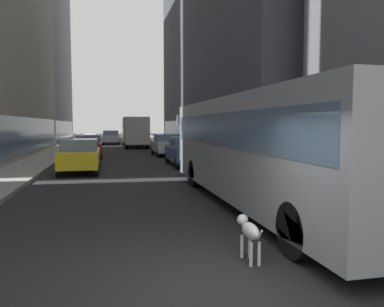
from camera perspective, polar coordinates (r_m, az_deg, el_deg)
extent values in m
plane|color=#232326|center=(40.01, -10.57, 1.05)|extent=(120.00, 120.00, 0.00)
cube|color=gray|center=(40.20, -18.71, 1.02)|extent=(2.40, 110.00, 0.15)
cube|color=gray|center=(40.61, -2.50, 1.28)|extent=(2.40, 110.00, 0.15)
cube|color=slate|center=(29.17, -23.26, 2.69)|extent=(0.08, 21.55, 2.40)
cube|color=slate|center=(56.94, -24.12, 18.59)|extent=(9.14, 23.58, 33.19)
cube|color=slate|center=(54.44, -18.91, 3.45)|extent=(0.08, 21.22, 2.40)
cube|color=slate|center=(27.54, 3.67, 2.96)|extent=(0.08, 15.00, 2.40)
cube|color=#4C515B|center=(48.88, 3.95, 20.41)|extent=(10.68, 18.80, 31.54)
cube|color=slate|center=(45.77, -2.56, 3.55)|extent=(0.08, 16.92, 2.40)
cube|color=#999EA3|center=(10.73, 10.63, 0.99)|extent=(2.55, 11.50, 2.75)
cube|color=slate|center=(10.71, 10.67, 3.63)|extent=(2.57, 11.04, 0.90)
cube|color=black|center=(16.20, 2.59, -1.79)|extent=(2.55, 0.16, 0.44)
cylinder|color=black|center=(13.86, 0.43, -3.05)|extent=(0.30, 1.00, 1.00)
cylinder|color=black|center=(14.53, 9.12, -2.76)|extent=(0.30, 1.00, 1.00)
cylinder|color=black|center=(6.73, 15.73, -11.29)|extent=(0.30, 1.00, 1.00)
cube|color=silver|center=(15.25, -2.14, 5.16)|extent=(0.08, 0.24, 0.40)
cube|color=#4C6BB7|center=(20.94, -0.94, 0.02)|extent=(1.80, 4.16, 0.75)
cube|color=slate|center=(20.70, -0.82, 1.77)|extent=(1.65, 1.87, 0.55)
cylinder|color=black|center=(22.47, -3.77, -0.65)|extent=(0.22, 0.64, 0.64)
cylinder|color=black|center=(22.76, 0.16, -0.57)|extent=(0.22, 0.64, 0.64)
cylinder|color=black|center=(19.20, -2.23, -1.50)|extent=(0.22, 0.64, 0.64)
cylinder|color=black|center=(19.54, 2.32, -1.40)|extent=(0.22, 0.64, 0.64)
cube|color=yellow|center=(18.86, -16.74, -0.65)|extent=(1.79, 4.31, 0.75)
cube|color=slate|center=(18.61, -16.83, 1.28)|extent=(1.64, 1.94, 0.55)
cylinder|color=black|center=(20.69, -18.54, -1.30)|extent=(0.22, 0.64, 0.64)
cylinder|color=black|center=(20.59, -14.20, -1.24)|extent=(0.22, 0.64, 0.64)
cylinder|color=black|center=(17.26, -19.72, -2.43)|extent=(0.22, 0.64, 0.64)
cylinder|color=black|center=(17.13, -14.51, -2.36)|extent=(0.22, 0.64, 0.64)
cube|color=#B7BABF|center=(45.85, -12.35, 2.32)|extent=(1.90, 4.63, 0.75)
cube|color=slate|center=(45.60, -12.36, 3.12)|extent=(1.74, 2.09, 0.55)
cylinder|color=black|center=(47.77, -13.36, 1.93)|extent=(0.22, 0.64, 0.64)
cylinder|color=black|center=(47.77, -11.35, 1.96)|extent=(0.22, 0.64, 0.64)
cylinder|color=black|center=(43.97, -13.42, 1.72)|extent=(0.22, 0.64, 0.64)
cylinder|color=black|center=(43.98, -11.23, 1.76)|extent=(0.22, 0.64, 0.64)
cube|color=silver|center=(27.97, -3.91, 1.12)|extent=(1.88, 4.48, 0.75)
cube|color=slate|center=(27.72, -3.85, 2.44)|extent=(1.73, 2.02, 0.55)
cylinder|color=black|center=(29.69, -6.03, 0.57)|extent=(0.22, 0.64, 0.64)
cylinder|color=black|center=(29.93, -2.87, 0.62)|extent=(0.22, 0.64, 0.64)
cylinder|color=black|center=(26.08, -5.10, 0.05)|extent=(0.22, 0.64, 0.64)
cylinder|color=black|center=(26.35, -1.52, 0.11)|extent=(0.22, 0.64, 0.64)
cube|color=red|center=(26.50, -15.57, 0.79)|extent=(1.77, 4.05, 0.75)
cube|color=slate|center=(26.27, -15.62, 2.17)|extent=(1.63, 1.82, 0.55)
cylinder|color=black|center=(28.18, -16.96, 0.20)|extent=(0.22, 0.64, 0.64)
cylinder|color=black|center=(28.10, -13.81, 0.25)|extent=(0.22, 0.64, 0.64)
cylinder|color=black|center=(24.98, -17.51, -0.33)|extent=(0.22, 0.64, 0.64)
cylinder|color=black|center=(24.89, -13.96, -0.27)|extent=(0.22, 0.64, 0.64)
cube|color=silver|center=(41.44, -9.01, 3.27)|extent=(2.30, 2.00, 2.10)
cube|color=silver|center=(37.69, -8.65, 3.54)|extent=(2.30, 5.50, 2.60)
cylinder|color=black|center=(41.42, -10.38, 1.79)|extent=(0.28, 0.90, 0.90)
cylinder|color=black|center=(41.55, -7.60, 1.84)|extent=(0.28, 0.90, 0.90)
cylinder|color=black|center=(35.93, -10.03, 1.41)|extent=(0.28, 0.90, 0.90)
cylinder|color=black|center=(36.08, -6.83, 1.45)|extent=(0.28, 0.90, 0.90)
ellipsoid|color=white|center=(6.44, 8.97, -11.63)|extent=(0.22, 0.60, 0.26)
sphere|color=white|center=(6.75, 7.77, -10.05)|extent=(0.20, 0.20, 0.20)
sphere|color=black|center=(6.75, 7.23, -9.89)|extent=(0.07, 0.07, 0.07)
sphere|color=black|center=(6.79, 8.20, -9.82)|extent=(0.07, 0.07, 0.07)
cylinder|color=white|center=(6.07, 10.40, -12.16)|extent=(0.03, 0.16, 0.19)
cylinder|color=white|center=(6.70, 7.68, -13.93)|extent=(0.06, 0.06, 0.40)
cylinder|color=white|center=(6.75, 8.83, -13.81)|extent=(0.06, 0.06, 0.40)
cylinder|color=white|center=(6.33, 9.05, -15.06)|extent=(0.06, 0.06, 0.40)
cylinder|color=white|center=(6.38, 10.26, -14.91)|extent=(0.06, 0.06, 0.40)
sphere|color=black|center=(6.53, 9.06, -11.02)|extent=(0.04, 0.04, 0.04)
sphere|color=black|center=(6.34, 8.73, -11.69)|extent=(0.04, 0.04, 0.04)
sphere|color=black|center=(6.27, 9.77, -11.51)|extent=(0.04, 0.04, 0.04)
cylinder|color=#1E1E2D|center=(12.60, 20.06, -3.73)|extent=(0.28, 0.28, 0.85)
cylinder|color=#B2A58C|center=(12.52, 20.15, -0.40)|extent=(0.34, 0.34, 0.62)
sphere|color=tan|center=(12.50, 20.20, 1.52)|extent=(0.22, 0.22, 0.22)
cube|color=#59331E|center=(12.66, 20.96, -1.55)|extent=(0.12, 0.24, 0.20)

